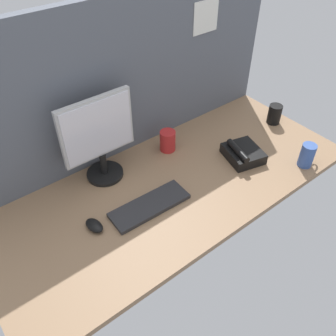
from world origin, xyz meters
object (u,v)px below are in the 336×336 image
object	(u,v)px
keyboard	(150,206)
desk_phone	(243,153)
mouse	(94,226)
monitor	(99,137)
mug_ceramic_blue	(307,155)
mug_red_plastic	(168,141)
mug_black_travel	(274,114)

from	to	relation	value
keyboard	desk_phone	xyz separation A→B (cm)	(58.37, -1.75, 2.19)
mouse	desk_phone	distance (cm)	84.24
monitor	mouse	xyz separation A→B (cm)	(-20.78, -27.11, -21.45)
mug_ceramic_blue	desk_phone	bearing A→B (deg)	132.63
mug_ceramic_blue	desk_phone	world-z (taller)	mug_ceramic_blue
monitor	keyboard	xyz separation A→B (cm)	(4.83, -31.77, -22.15)
mouse	mug_red_plastic	xyz separation A→B (cm)	(57.86, 23.47, 4.01)
monitor	mug_red_plastic	bearing A→B (deg)	-5.60
mug_red_plastic	mug_black_travel	bearing A→B (deg)	-15.67
mug_black_travel	mug_ceramic_blue	distance (cm)	39.06
monitor	mug_red_plastic	xyz separation A→B (cm)	(37.07, -3.64, -17.45)
monitor	mug_black_travel	distance (cm)	105.79
monitor	desk_phone	world-z (taller)	monitor
mug_red_plastic	desk_phone	xyz separation A→B (cm)	(26.13, -29.88, -2.52)
monitor	mug_ceramic_blue	size ratio (longest dim) A/B	3.38
mug_red_plastic	mug_black_travel	world-z (taller)	same
mug_red_plastic	keyboard	bearing A→B (deg)	-138.89
monitor	mug_ceramic_blue	world-z (taller)	monitor
keyboard	mug_red_plastic	world-z (taller)	mug_red_plastic
mug_black_travel	mouse	bearing A→B (deg)	-177.55
mug_black_travel	mug_ceramic_blue	world-z (taller)	mug_ceramic_blue
mug_black_travel	keyboard	bearing A→B (deg)	-174.18
mug_ceramic_blue	desk_phone	size ratio (longest dim) A/B	0.56
monitor	mug_black_travel	size ratio (longest dim) A/B	3.77
mouse	mug_ceramic_blue	xyz separation A→B (cm)	(105.48, -29.75, 4.68)
keyboard	mug_red_plastic	distance (cm)	43.05
mug_red_plastic	desk_phone	size ratio (longest dim) A/B	0.50
monitor	desk_phone	size ratio (longest dim) A/B	1.89
mug_red_plastic	mug_ceramic_blue	distance (cm)	71.42
mouse	mug_black_travel	world-z (taller)	mug_black_travel
keyboard	mug_black_travel	bearing A→B (deg)	7.70
keyboard	mug_red_plastic	size ratio (longest dim) A/B	3.24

